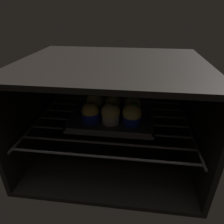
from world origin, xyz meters
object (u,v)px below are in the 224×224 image
object	(u,v)px
muffin_row0_col1	(110,114)
baking_tray	(112,118)
muffin_row0_col0	(90,113)
muffin_row1_col0	(95,103)
muffin_row1_col1	(113,105)
muffin_row0_col2	(132,115)
muffin_row1_col2	(132,106)

from	to	relation	value
muffin_row0_col1	baking_tray	bearing A→B (deg)	87.07
muffin_row0_col0	muffin_row1_col0	size ratio (longest dim) A/B	0.94
baking_tray	muffin_row1_col1	xyz separation A→B (cm)	(0.13, 3.25, 3.81)
muffin_row0_col2	muffin_row1_col1	size ratio (longest dim) A/B	1.11
muffin_row0_col0	muffin_row1_col0	world-z (taller)	muffin_row1_col0
baking_tray	muffin_row0_col2	xyz separation A→B (cm)	(7.23, -3.81, 4.06)
muffin_row1_col1	baking_tray	bearing A→B (deg)	-92.24
baking_tray	muffin_row0_col1	world-z (taller)	muffin_row0_col1
muffin_row0_col2	muffin_row0_col1	bearing A→B (deg)	179.44
muffin_row1_col2	muffin_row0_col0	bearing A→B (deg)	-152.63
muffin_row0_col0	muffin_row1_col2	size ratio (longest dim) A/B	0.96
baking_tray	muffin_row0_col0	distance (cm)	8.73
muffin_row1_col0	muffin_row1_col1	world-z (taller)	muffin_row1_col0
muffin_row0_col2	muffin_row1_col1	bearing A→B (deg)	135.14
muffin_row1_col1	muffin_row0_col1	bearing A→B (deg)	-92.61
muffin_row1_col1	muffin_row0_col0	bearing A→B (deg)	-135.51
muffin_row0_col0	muffin_row0_col2	xyz separation A→B (cm)	(14.22, -0.06, 0.43)
baking_tray	muffin_row1_col0	bearing A→B (deg)	151.63
baking_tray	muffin_row1_col1	distance (cm)	5.01
muffin_row0_col1	muffin_row1_col0	distance (cm)	9.99
muffin_row1_col0	muffin_row1_col2	world-z (taller)	muffin_row1_col0
muffin_row0_col1	muffin_row1_col2	world-z (taller)	same
muffin_row0_col1	muffin_row1_col0	bearing A→B (deg)	131.83
muffin_row1_col0	muffin_row0_col2	bearing A→B (deg)	-28.09
muffin_row0_col2	muffin_row1_col0	xyz separation A→B (cm)	(-14.08, 7.51, -0.15)
muffin_row0_col2	muffin_row1_col2	size ratio (longest dim) A/B	1.10
muffin_row0_col0	muffin_row1_col2	distance (cm)	15.84
muffin_row1_col1	muffin_row0_col2	bearing A→B (deg)	-44.86
baking_tray	muffin_row1_col1	bearing A→B (deg)	87.76
muffin_row0_col1	muffin_row1_col0	size ratio (longest dim) A/B	0.97
baking_tray	muffin_row0_col2	size ratio (longest dim) A/B	3.61
muffin_row0_col0	muffin_row1_col2	world-z (taller)	muffin_row1_col2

